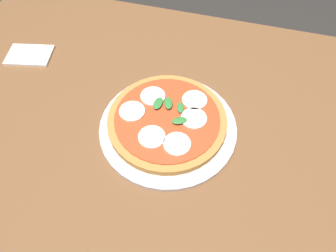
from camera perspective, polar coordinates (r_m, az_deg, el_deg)
The scene contains 5 objects.
ground_plane at distance 1.41m, azimuth -0.41°, elevation -17.04°, with size 6.00×6.00×0.00m, color #2D2B28.
dining_table at distance 0.84m, azimuth -0.67°, elevation -3.34°, with size 1.43×0.96×0.72m.
serving_tray at distance 0.75m, azimuth -0.00°, elevation -0.18°, with size 0.34×0.34×0.01m, color silver.
pizza at distance 0.74m, azimuth -0.15°, elevation 1.24°, with size 0.29×0.29×0.03m.
napkin at distance 1.02m, azimuth -24.73°, elevation 12.09°, with size 0.13×0.09×0.01m, color white.
Camera 1 is at (-0.13, 0.42, 1.34)m, focal length 32.20 mm.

